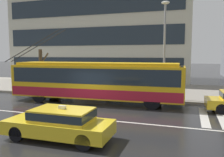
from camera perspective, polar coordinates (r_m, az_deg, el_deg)
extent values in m
plane|color=#242426|center=(14.27, -7.44, -8.09)|extent=(160.00, 160.00, 0.00)
cube|color=gray|center=(23.04, 2.90, -2.51)|extent=(80.00, 10.00, 0.14)
cube|color=beige|center=(14.16, 21.46, -8.56)|extent=(0.44, 4.40, 0.01)
cube|color=beige|center=(14.25, 25.12, -8.62)|extent=(0.44, 4.40, 0.01)
cube|color=silver|center=(13.24, -9.73, -9.23)|extent=(72.00, 0.14, 0.01)
cube|color=gold|center=(16.74, -4.07, -0.64)|extent=(12.30, 2.94, 2.24)
cube|color=gold|center=(16.64, -4.10, 3.54)|extent=(11.55, 2.66, 0.20)
cube|color=#1E2833|center=(16.69, -4.08, 0.89)|extent=(11.81, 2.95, 1.03)
cube|color=#A91A2D|center=(16.84, -4.05, -3.07)|extent=(12.18, 2.96, 0.63)
cube|color=#1E2833|center=(15.68, 17.17, 0.31)|extent=(0.21, 2.16, 1.12)
cube|color=black|center=(15.64, 16.68, 2.42)|extent=(0.23, 1.87, 0.28)
cylinder|color=black|center=(19.18, -17.73, 7.48)|extent=(4.92, 0.26, 2.46)
cylinder|color=black|center=(18.61, -18.94, 7.50)|extent=(4.92, 0.26, 2.46)
cylinder|color=black|center=(17.01, 10.52, -4.08)|extent=(1.05, 0.34, 1.04)
cylinder|color=black|center=(14.91, 9.71, -5.48)|extent=(1.05, 0.34, 1.04)
cylinder|color=black|center=(19.49, -13.80, -2.88)|extent=(1.05, 0.34, 1.04)
cylinder|color=black|center=(17.68, -17.28, -3.87)|extent=(1.05, 0.34, 1.04)
cylinder|color=black|center=(16.43, 24.20, -5.61)|extent=(0.63, 0.23, 0.62)
cylinder|color=black|center=(14.95, 25.06, -6.75)|extent=(0.63, 0.23, 0.62)
cube|color=yellow|center=(9.96, -12.80, -11.37)|extent=(4.39, 1.77, 0.55)
cube|color=yellow|center=(9.74, -11.97, -8.61)|extent=(2.38, 1.51, 0.48)
cube|color=#1E2833|center=(9.73, -11.97, -8.48)|extent=(2.42, 1.53, 0.31)
cube|color=silver|center=(9.66, -12.01, -6.83)|extent=(0.28, 0.16, 0.12)
cylinder|color=black|center=(10.23, -22.17, -12.36)|extent=(0.62, 0.21, 0.62)
cylinder|color=black|center=(11.39, -17.15, -10.32)|extent=(0.62, 0.21, 0.62)
cylinder|color=black|center=(8.74, -6.96, -15.12)|extent=(0.62, 0.21, 0.62)
cylinder|color=black|center=(10.07, -3.23, -12.21)|extent=(0.62, 0.21, 0.62)
cylinder|color=gray|center=(19.40, -3.18, -0.29)|extent=(0.08, 0.08, 2.42)
cylinder|color=gray|center=(20.82, -11.61, 0.02)|extent=(0.08, 0.08, 2.42)
cylinder|color=gray|center=(20.84, -1.61, 0.15)|extent=(0.08, 0.08, 2.42)
cylinder|color=gray|center=(22.17, -9.61, 0.41)|extent=(0.08, 0.08, 2.42)
cube|color=#99ADB2|center=(21.45, -5.74, 0.41)|extent=(3.12, 0.04, 1.94)
cube|color=#B2B2B7|center=(20.66, -6.65, 3.54)|extent=(3.58, 1.85, 0.08)
cube|color=brown|center=(21.19, -6.14, -1.86)|extent=(2.30, 0.36, 0.08)
cylinder|color=black|center=(19.41, 2.29, -2.64)|extent=(0.14, 0.14, 0.84)
cylinder|color=black|center=(19.26, 2.38, -2.71)|extent=(0.14, 0.14, 0.84)
cylinder|color=black|center=(19.24, 2.34, -0.50)|extent=(0.48, 0.48, 0.64)
sphere|color=tan|center=(19.20, 2.35, 0.79)|extent=(0.24, 0.24, 0.24)
cone|color=black|center=(19.05, 2.42, 1.65)|extent=(1.24, 1.24, 0.25)
cylinder|color=#333333|center=(19.10, 2.41, 0.09)|extent=(0.02, 0.02, 0.80)
cylinder|color=#474652|center=(20.53, -0.11, -2.23)|extent=(0.14, 0.14, 0.79)
cylinder|color=#474652|center=(20.53, -0.56, -2.23)|extent=(0.14, 0.14, 0.79)
cylinder|color=navy|center=(20.44, -0.33, -0.29)|extent=(0.46, 0.46, 0.61)
sphere|color=#DEA88C|center=(20.40, -0.33, 0.86)|extent=(0.21, 0.21, 0.21)
cone|color=red|center=(20.38, 0.00, 1.67)|extent=(1.24, 1.24, 0.26)
cylinder|color=#333333|center=(20.43, 0.00, 0.23)|extent=(0.02, 0.02, 0.76)
cylinder|color=gray|center=(17.83, 12.61, 6.25)|extent=(0.16, 0.16, 6.90)
ellipsoid|color=silver|center=(18.21, 12.87, 17.55)|extent=(0.60, 0.32, 0.24)
cylinder|color=brown|center=(22.72, -16.93, 2.06)|extent=(0.32, 0.32, 3.76)
cylinder|color=brown|center=(22.97, -16.86, 4.84)|extent=(0.42, 0.71, 0.78)
cylinder|color=brown|center=(22.55, -16.14, 4.63)|extent=(0.85, 0.36, 1.12)
cylinder|color=#4B3A26|center=(23.06, -16.88, 5.28)|extent=(0.52, 0.86, 0.90)
cube|color=#B9B9A7|center=(34.49, -1.94, 18.22)|extent=(23.57, 10.88, 21.59)
cube|color=#1E2833|center=(28.67, -5.68, 2.96)|extent=(22.15, 0.06, 2.16)
cube|color=#1E2833|center=(28.71, -5.75, 10.15)|extent=(22.15, 0.06, 2.16)
cube|color=#1E2833|center=(29.20, -5.83, 17.21)|extent=(22.15, 0.06, 2.16)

